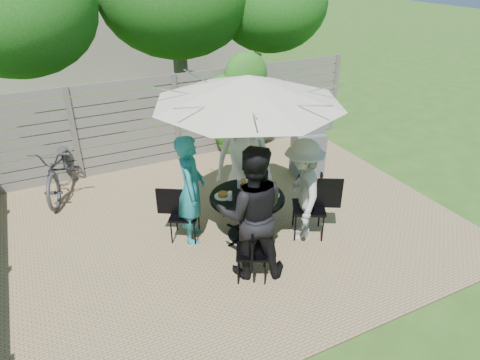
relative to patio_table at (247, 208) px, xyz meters
name	(u,v)px	position (x,y,z in m)	size (l,w,h in m)	color
patio_table	(247,208)	(0.00, 0.00, 0.00)	(1.45, 1.45, 0.73)	black
umbrella	(248,89)	(0.00, 0.00, 1.85)	(3.44, 3.44, 2.54)	silver
chair_back	(243,191)	(0.38, 0.89, -0.25)	(0.55, 0.64, 0.85)	black
person_back	(244,160)	(0.33, 0.76, 0.43)	(0.91, 0.59, 1.87)	silver
chair_left	(184,224)	(-0.89, 0.38, -0.25)	(0.65, 0.57, 0.86)	black
person_left	(191,190)	(-0.76, 0.33, 0.35)	(0.63, 0.41, 1.72)	teal
chair_front	(252,262)	(-0.38, -0.89, -0.25)	(0.56, 0.65, 0.86)	black
person_front	(252,213)	(-0.33, -0.76, 0.44)	(0.92, 0.72, 1.90)	black
chair_right	(309,218)	(0.89, -0.38, -0.21)	(0.75, 0.65, 1.00)	black
person_right	(302,190)	(0.76, -0.33, 0.30)	(1.04, 0.60, 1.61)	#A8AAA5
plate_back	(246,183)	(0.14, 0.33, 0.24)	(0.26, 0.26, 0.06)	white
plate_left	(223,195)	(-0.33, 0.14, 0.24)	(0.26, 0.26, 0.06)	white
plate_front	(249,207)	(-0.14, -0.33, 0.24)	(0.26, 0.26, 0.06)	white
plate_right	(271,194)	(0.33, -0.14, 0.24)	(0.26, 0.26, 0.06)	white
glass_back	(239,184)	(0.01, 0.28, 0.29)	(0.07, 0.07, 0.14)	silver
glass_left	(230,196)	(-0.28, 0.01, 0.29)	(0.07, 0.07, 0.14)	silver
glass_right	(264,188)	(0.28, -0.01, 0.29)	(0.07, 0.07, 0.14)	silver
syrup_jug	(243,190)	(-0.04, 0.07, 0.30)	(0.09, 0.09, 0.16)	#59280C
coffee_cup	(253,185)	(0.18, 0.16, 0.28)	(0.08, 0.08, 0.12)	#C6B293
bicycle	(62,167)	(-2.37, 2.75, 0.00)	(0.67, 1.92, 1.01)	#333338
bbq_grill	(308,150)	(2.02, 1.34, 0.03)	(0.66, 0.56, 1.18)	slate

